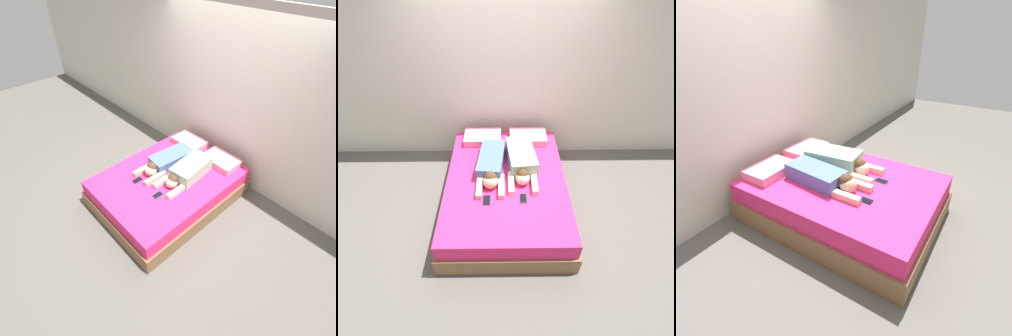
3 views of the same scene
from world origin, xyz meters
TOP-DOWN VIEW (x-y plane):
  - ground_plane at (0.00, 0.00)m, footprint 12.00×12.00m
  - wall_back at (0.00, 1.19)m, footprint 12.00×0.06m
  - bed at (0.00, 0.00)m, footprint 1.54×2.08m
  - pillow_head_left at (-0.33, 0.80)m, footprint 0.53×0.36m
  - pillow_head_right at (0.33, 0.80)m, footprint 0.53×0.36m
  - person_left at (-0.19, 0.13)m, footprint 0.37×0.97m
  - person_right at (0.20, 0.19)m, footprint 0.40×0.92m
  - cell_phone_left at (-0.23, -0.39)m, footprint 0.08×0.14m
  - cell_phone_right at (0.20, -0.37)m, footprint 0.08×0.14m

SIDE VIEW (x-z plane):
  - ground_plane at x=0.00m, z-range 0.00..0.00m
  - bed at x=0.00m, z-range 0.00..0.47m
  - cell_phone_left at x=-0.23m, z-range 0.47..0.48m
  - cell_phone_right at x=0.20m, z-range 0.47..0.48m
  - pillow_head_left at x=-0.33m, z-range 0.47..0.58m
  - pillow_head_right at x=0.33m, z-range 0.47..0.58m
  - person_left at x=-0.19m, z-range 0.46..0.67m
  - person_right at x=0.20m, z-range 0.47..0.68m
  - wall_back at x=0.00m, z-range 0.00..2.60m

